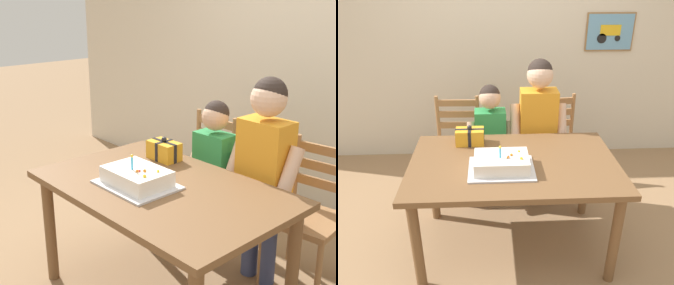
{
  "view_description": "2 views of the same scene",
  "coord_description": "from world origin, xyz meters",
  "views": [
    {
      "loc": [
        1.81,
        -1.6,
        1.78
      ],
      "look_at": [
        -0.1,
        0.14,
        0.96
      ],
      "focal_mm": 49.5,
      "sensor_mm": 36.0,
      "label": 1
    },
    {
      "loc": [
        -0.16,
        -2.1,
        1.93
      ],
      "look_at": [
        -0.06,
        -0.04,
        0.92
      ],
      "focal_mm": 36.76,
      "sensor_mm": 36.0,
      "label": 2
    }
  ],
  "objects": [
    {
      "name": "child_younger",
      "position": [
        -0.16,
        0.61,
        0.68
      ],
      "size": [
        0.41,
        0.23,
        1.12
      ],
      "color": "#38426B",
      "rests_on": "ground"
    },
    {
      "name": "child_older",
      "position": [
        0.25,
        0.61,
        0.81
      ],
      "size": [
        0.48,
        0.27,
        1.33
      ],
      "color": "#38426B",
      "rests_on": "ground"
    },
    {
      "name": "ground_plane",
      "position": [
        0.0,
        0.0,
        0.0
      ],
      "size": [
        20.0,
        20.0,
        0.0
      ],
      "primitive_type": "plane",
      "color": "#997551"
    },
    {
      "name": "dining_table",
      "position": [
        0.0,
        0.0,
        0.66
      ],
      "size": [
        1.46,
        0.92,
        0.75
      ],
      "color": "brown",
      "rests_on": "ground"
    },
    {
      "name": "back_wall",
      "position": [
        0.0,
        1.64,
        1.3
      ],
      "size": [
        6.4,
        0.11,
        2.6
      ],
      "color": "beige",
      "rests_on": "ground"
    },
    {
      "name": "gift_box_red_large",
      "position": [
        -0.32,
        0.3,
        0.82
      ],
      "size": [
        0.22,
        0.14,
        0.16
      ],
      "color": "gold",
      "rests_on": "dining_table"
    },
    {
      "name": "chair_right",
      "position": [
        0.47,
        0.83,
        0.47
      ],
      "size": [
        0.46,
        0.46,
        0.92
      ],
      "color": "#996B42",
      "rests_on": "ground"
    },
    {
      "name": "birthday_cake",
      "position": [
        -0.09,
        -0.11,
        0.8
      ],
      "size": [
        0.44,
        0.34,
        0.19
      ],
      "color": "silver",
      "rests_on": "dining_table"
    },
    {
      "name": "chair_left",
      "position": [
        -0.47,
        0.83,
        0.47
      ],
      "size": [
        0.43,
        0.43,
        0.92
      ],
      "color": "#996B42",
      "rests_on": "ground"
    }
  ]
}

